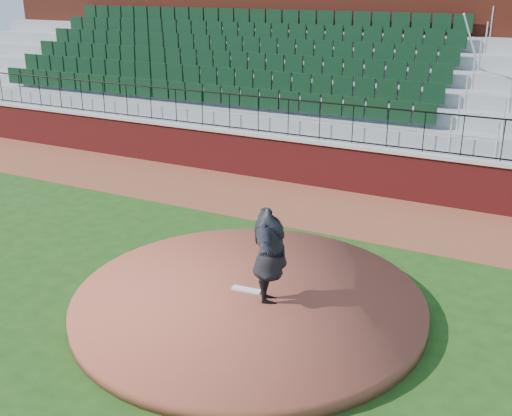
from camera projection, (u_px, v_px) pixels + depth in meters
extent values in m
plane|color=#1B3F12|center=(217.00, 304.00, 10.77)|extent=(90.00, 90.00, 0.00)
cube|color=brown|center=(328.00, 208.00, 15.26)|extent=(34.00, 3.20, 0.01)
cube|color=maroon|center=(350.00, 169.00, 16.39)|extent=(34.00, 0.35, 1.20)
cube|color=#B7B7B7|center=(352.00, 145.00, 16.16)|extent=(34.00, 0.45, 0.10)
cube|color=maroon|center=(409.00, 63.00, 20.24)|extent=(34.00, 0.50, 5.50)
cylinder|color=brown|center=(249.00, 302.00, 10.58)|extent=(6.03, 6.03, 0.25)
cube|color=white|center=(246.00, 290.00, 10.69)|extent=(0.54, 0.19, 0.04)
imported|color=black|center=(270.00, 256.00, 10.07)|extent=(1.42, 2.10, 1.68)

